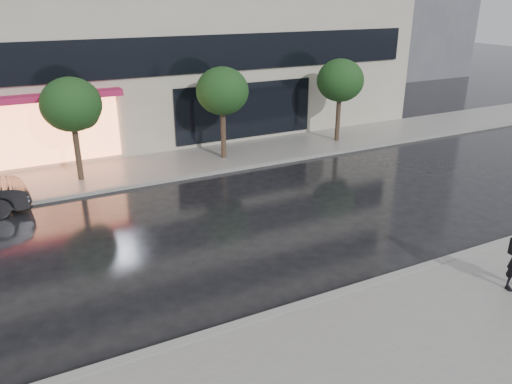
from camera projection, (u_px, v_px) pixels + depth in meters
ground at (277, 288)px, 12.24m from camera, size 120.00×120.00×0.00m
sidewalk_near at (361, 368)px, 9.53m from camera, size 60.00×4.50×0.12m
sidewalk_far at (155, 167)px, 20.69m from camera, size 60.00×3.50×0.12m
curb_near at (299, 307)px, 11.39m from camera, size 60.00×0.25×0.14m
curb_far at (169, 180)px, 19.24m from camera, size 60.00×0.25×0.14m
tree_mid_west at (73, 106)px, 18.20m from camera, size 2.20×2.20×3.99m
tree_mid_east at (223, 93)px, 20.76m from camera, size 2.20×2.20×3.99m
tree_far_east at (341, 82)px, 23.31m from camera, size 2.20×2.20×3.99m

